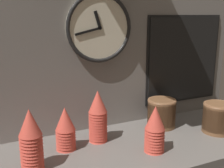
% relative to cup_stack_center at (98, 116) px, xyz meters
% --- Properties ---
extents(ground_plane, '(1.60, 0.56, 0.04)m').
position_rel_cup_stack_center_xyz_m(ground_plane, '(0.11, -0.10, -0.14)').
color(ground_plane, slate).
extents(wall_tiled_back, '(1.60, 0.03, 1.05)m').
position_rel_cup_stack_center_xyz_m(wall_tiled_back, '(0.11, 0.17, 0.40)').
color(wall_tiled_back, slate).
rests_on(wall_tiled_back, ground_plane).
extents(cup_stack_center, '(0.09, 0.09, 0.25)m').
position_rel_cup_stack_center_xyz_m(cup_stack_center, '(0.00, 0.00, 0.00)').
color(cup_stack_center, '#DB4C3D').
rests_on(cup_stack_center, ground_plane).
extents(cup_stack_center_left, '(0.09, 0.09, 0.20)m').
position_rel_cup_stack_center_xyz_m(cup_stack_center_left, '(-0.16, -0.02, -0.03)').
color(cup_stack_center_left, '#DB4C3D').
rests_on(cup_stack_center_left, ground_plane).
extents(cup_stack_left, '(0.09, 0.09, 0.25)m').
position_rel_cup_stack_center_xyz_m(cup_stack_left, '(-0.33, -0.13, 0.00)').
color(cup_stack_left, '#DB4C3D').
rests_on(cup_stack_left, ground_plane).
extents(cup_stack_center_right, '(0.09, 0.09, 0.21)m').
position_rel_cup_stack_center_xyz_m(cup_stack_center_right, '(0.18, -0.20, -0.02)').
color(cup_stack_center_right, '#DB4C3D').
rests_on(cup_stack_center_right, ground_plane).
extents(bowl_stack_right, '(0.15, 0.15, 0.15)m').
position_rel_cup_stack_center_xyz_m(bowl_stack_right, '(0.37, 0.02, -0.05)').
color(bowl_stack_right, brown).
rests_on(bowl_stack_right, ground_plane).
extents(bowl_stack_far_right, '(0.15, 0.15, 0.15)m').
position_rel_cup_stack_center_xyz_m(bowl_stack_far_right, '(0.59, -0.16, -0.05)').
color(bowl_stack_far_right, brown).
rests_on(bowl_stack_far_right, ground_plane).
extents(wall_clock, '(0.34, 0.03, 0.34)m').
position_rel_cup_stack_center_xyz_m(wall_clock, '(0.07, 0.14, 0.40)').
color(wall_clock, beige).
extents(menu_board, '(0.50, 0.01, 0.50)m').
position_rel_cup_stack_center_xyz_m(menu_board, '(0.60, 0.15, 0.21)').
color(menu_board, black).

